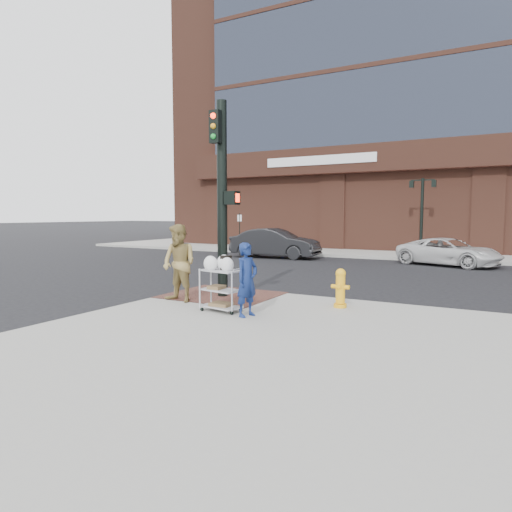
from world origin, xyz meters
The scene contains 15 objects.
ground centered at (0.00, 0.00, 0.00)m, with size 220.00×220.00×0.00m, color black.
brick_curb_ramp centered at (-0.60, 0.90, 0.16)m, with size 2.80×2.40×0.01m, color #4E2724.
bank_building centered at (5.00, 31.00, 14.15)m, with size 42.00×26.00×28.00m, color brown.
lamp_post centered at (2.00, 16.00, 2.62)m, with size 1.32×0.22×4.00m.
parking_sign centered at (-8.50, 15.00, 1.25)m, with size 0.05×0.05×2.20m, color black.
traffic_signal_pole centered at (-0.48, 0.77, 2.83)m, with size 0.61×0.51×5.00m.
woman_blue centered at (1.24, -0.94, 0.93)m, with size 0.57×0.37×1.55m, color navy.
pedestrian_tan centered at (-1.01, -0.35, 1.10)m, with size 0.92×0.72×1.90m, color olive.
sedan_dark centered at (-4.70, 12.27, 0.77)m, with size 1.63×4.68×1.54m, color black.
minivan_white centered at (3.72, 12.76, 0.61)m, with size 2.04×4.42×1.23m, color silver.
utility_cart centered at (0.50, -0.79, 0.71)m, with size 0.98×0.66×1.24m.
fire_hydrant centered at (2.66, 0.89, 0.61)m, with size 0.42×0.30×0.90m.
newsbox_red centered at (-6.78, 15.39, 0.60)m, with size 0.37×0.34×0.89m, color #A52712.
newsbox_yellow centered at (-5.40, 15.29, 0.64)m, with size 0.41×0.37×0.98m, color yellow.
newsbox_blue centered at (-5.83, 14.93, 0.63)m, with size 0.40×0.36×0.96m, color #1B29B0.
Camera 1 is at (5.96, -9.11, 2.29)m, focal length 32.00 mm.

